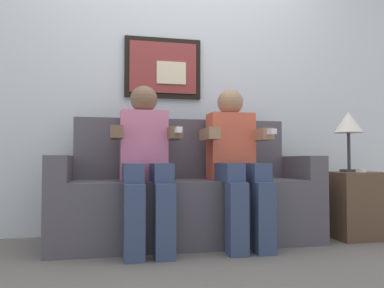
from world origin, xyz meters
TOP-DOWN VIEW (x-y plane):
  - ground_plane at (0.00, 0.00)m, footprint 5.56×5.56m
  - back_wall_assembly at (-0.00, 0.76)m, footprint 4.28×0.10m
  - couch at (0.00, 0.33)m, footprint 1.88×0.58m
  - person_on_left at (-0.32, 0.16)m, footprint 0.46×0.56m
  - person_on_right at (0.32, 0.16)m, footprint 0.46×0.56m
  - side_table_right at (1.29, 0.22)m, footprint 0.40×0.40m
  - table_lamp at (1.24, 0.21)m, footprint 0.22×0.22m
  - spare_remote_on_table at (1.27, 0.13)m, footprint 0.04×0.13m

SIDE VIEW (x-z plane):
  - ground_plane at x=0.00m, z-range 0.00..0.00m
  - side_table_right at x=1.29m, z-range 0.00..0.50m
  - couch at x=0.00m, z-range -0.14..0.76m
  - spare_remote_on_table at x=1.27m, z-range 0.50..0.52m
  - person_on_left at x=-0.32m, z-range 0.05..1.16m
  - person_on_right at x=0.32m, z-range 0.05..1.16m
  - table_lamp at x=1.24m, z-range 0.63..1.09m
  - back_wall_assembly at x=0.00m, z-range 0.00..2.60m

